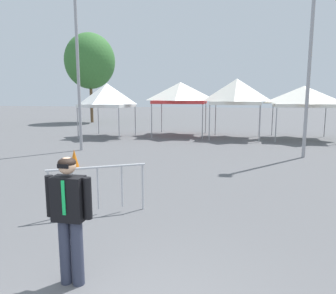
# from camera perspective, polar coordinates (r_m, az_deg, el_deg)

# --- Properties ---
(canopy_tent_behind_center) EXTENTS (2.96, 2.96, 3.34)m
(canopy_tent_behind_center) POSITION_cam_1_polar(r_m,az_deg,el_deg) (20.44, -10.83, 9.06)
(canopy_tent_behind_center) COLOR #9E9EA3
(canopy_tent_behind_center) RESTS_ON ground
(canopy_tent_center) EXTENTS (3.35, 3.35, 3.43)m
(canopy_tent_center) POSITION_cam_1_polar(r_m,az_deg,el_deg) (20.85, 2.23, 9.63)
(canopy_tent_center) COLOR #9E9EA3
(canopy_tent_center) RESTS_ON ground
(canopy_tent_behind_left) EXTENTS (3.15, 3.15, 3.58)m
(canopy_tent_behind_left) POSITION_cam_1_polar(r_m,az_deg,el_deg) (19.89, 12.16, 9.63)
(canopy_tent_behind_left) COLOR #9E9EA3
(canopy_tent_behind_left) RESTS_ON ground
(canopy_tent_right_of_center) EXTENTS (3.47, 3.47, 3.14)m
(canopy_tent_right_of_center) POSITION_cam_1_polar(r_m,az_deg,el_deg) (20.48, 23.06, 8.31)
(canopy_tent_right_of_center) COLOR #9E9EA3
(canopy_tent_right_of_center) RESTS_ON ground
(person_foreground) EXTENTS (0.65, 0.26, 1.78)m
(person_foreground) POSITION_cam_1_polar(r_m,az_deg,el_deg) (4.54, -17.20, -11.01)
(person_foreground) COLOR #33384C
(person_foreground) RESTS_ON ground
(light_pole_near_lift) EXTENTS (0.36, 0.36, 9.13)m
(light_pole_near_lift) POSITION_cam_1_polar(r_m,az_deg,el_deg) (14.63, 24.28, 18.46)
(light_pole_near_lift) COLOR #9E9EA3
(light_pole_near_lift) RESTS_ON ground
(light_pole_opposite_side) EXTENTS (0.36, 0.36, 7.40)m
(light_pole_opposite_side) POSITION_cam_1_polar(r_m,az_deg,el_deg) (15.69, -15.84, 14.94)
(light_pole_opposite_side) COLOR #9E9EA3
(light_pole_opposite_side) RESTS_ON ground
(tree_behind_tents_center) EXTENTS (4.74, 4.74, 8.44)m
(tree_behind_tents_center) POSITION_cam_1_polar(r_m,az_deg,el_deg) (32.28, -13.77, 14.65)
(tree_behind_tents_center) COLOR brown
(tree_behind_tents_center) RESTS_ON ground
(crowd_barrier_near_person) EXTENTS (1.84, 1.09, 1.08)m
(crowd_barrier_near_person) POSITION_cam_1_polar(r_m,az_deg,el_deg) (7.09, -12.45, -5.90)
(crowd_barrier_near_person) COLOR #B7BABF
(crowd_barrier_near_person) RESTS_ON ground
(traffic_cone_lot_center) EXTENTS (0.32, 0.32, 0.64)m
(traffic_cone_lot_center) POSITION_cam_1_polar(r_m,az_deg,el_deg) (12.15, -16.37, -1.90)
(traffic_cone_lot_center) COLOR orange
(traffic_cone_lot_center) RESTS_ON ground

